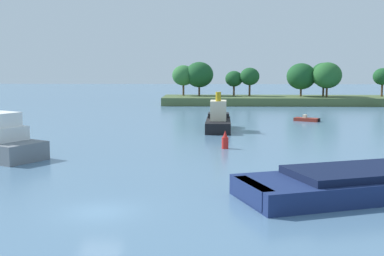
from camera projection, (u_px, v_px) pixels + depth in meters
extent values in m
plane|color=slate|center=(100.00, 212.00, 30.67)|extent=(400.00, 400.00, 0.00)
cube|color=#4C6038|center=(287.00, 100.00, 113.30)|extent=(54.61, 12.97, 1.71)
cylinder|color=#513823|center=(183.00, 90.00, 116.44)|extent=(0.44, 0.44, 2.53)
ellipsoid|color=#2D6B33|center=(183.00, 75.00, 116.03)|extent=(5.10, 5.10, 4.59)
cylinder|color=#513823|center=(199.00, 91.00, 116.25)|extent=(0.44, 0.44, 2.19)
ellipsoid|color=#194C23|center=(199.00, 75.00, 115.80)|extent=(6.37, 6.37, 5.73)
cylinder|color=#513823|center=(234.00, 91.00, 115.94)|extent=(0.44, 0.44, 2.24)
ellipsoid|color=#194C23|center=(234.00, 79.00, 115.60)|extent=(3.95, 3.95, 3.55)
cylinder|color=#513823|center=(250.00, 90.00, 114.68)|extent=(0.44, 0.44, 2.64)
ellipsoid|color=#194C23|center=(250.00, 76.00, 114.30)|extent=(4.34, 4.34, 3.90)
cylinder|color=#513823|center=(301.00, 92.00, 113.36)|extent=(0.44, 0.44, 1.87)
ellipsoid|color=#194C23|center=(301.00, 76.00, 112.93)|extent=(6.42, 6.42, 5.77)
cylinder|color=#513823|center=(323.00, 91.00, 113.89)|extent=(0.44, 0.44, 2.51)
ellipsoid|color=#194C23|center=(324.00, 74.00, 113.45)|extent=(5.80, 5.80, 5.22)
cylinder|color=#513823|center=(327.00, 92.00, 110.73)|extent=(0.44, 0.44, 2.22)
ellipsoid|color=#235B28|center=(327.00, 75.00, 110.28)|extent=(6.22, 6.22, 5.60)
cylinder|color=#513823|center=(382.00, 90.00, 112.74)|extent=(0.44, 0.44, 2.75)
ellipsoid|color=#194C23|center=(383.00, 77.00, 112.37)|extent=(4.12, 4.12, 3.71)
cube|color=black|center=(218.00, 125.00, 68.53)|extent=(3.50, 9.68, 1.41)
cube|color=black|center=(219.00, 115.00, 71.73)|extent=(2.99, 2.77, 0.60)
cube|color=beige|center=(218.00, 110.00, 67.98)|extent=(2.20, 3.42, 2.60)
cylinder|color=gold|center=(218.00, 97.00, 66.62)|extent=(0.70, 0.70, 1.20)
cylinder|color=black|center=(219.00, 120.00, 73.36)|extent=(0.71, 0.32, 0.70)
cube|color=maroon|center=(307.00, 120.00, 79.56)|extent=(3.97, 3.10, 0.52)
cube|color=beige|center=(305.00, 116.00, 79.64)|extent=(0.80, 0.89, 0.50)
cube|color=black|center=(319.00, 120.00, 78.54)|extent=(0.40, 0.42, 0.56)
cube|color=navy|center=(253.00, 193.00, 32.27)|extent=(2.34, 4.56, 1.22)
cylinder|color=red|center=(225.00, 143.00, 53.70)|extent=(0.70, 0.70, 1.20)
cone|color=red|center=(225.00, 134.00, 53.59)|extent=(0.49, 0.49, 0.70)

